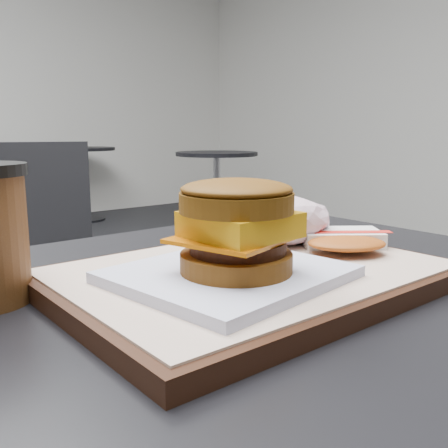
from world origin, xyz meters
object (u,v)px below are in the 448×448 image
Objects in this scene: serving_tray at (250,276)px; crumpled_wrapper at (283,220)px; customer_table at (230,447)px; neighbor_chair at (7,242)px; breakfast_sandwich at (235,238)px; hash_brown at (344,240)px.

crumpled_wrapper reaches higher than serving_tray.
customer_table is 0.91× the size of neighbor_chair.
breakfast_sandwich reaches higher than customer_table.
serving_tray is 1.60m from neighbor_chair.
serving_tray is 1.80× the size of breakfast_sandwich.
serving_tray is 0.07m from breakfast_sandwich.
crumpled_wrapper is 0.14× the size of neighbor_chair.
serving_tray is 0.43× the size of neighbor_chair.
hash_brown is at bearing -92.30° from neighbor_chair.
breakfast_sandwich is (-0.03, -0.04, 0.24)m from customer_table.
serving_tray is at bearing -97.08° from neighbor_chair.
hash_brown is (0.13, -0.01, 0.02)m from serving_tray.
breakfast_sandwich is at bearing -150.49° from crumpled_wrapper.
neighbor_chair is at bearing 82.92° from serving_tray.
neighbor_chair reaches higher than serving_tray.
crumpled_wrapper is (0.15, 0.08, -0.01)m from breakfast_sandwich.
hash_brown is 0.08m from crumpled_wrapper.
hash_brown is 1.07× the size of crumpled_wrapper.
breakfast_sandwich is at bearing -175.24° from hash_brown.
crumpled_wrapper reaches higher than hash_brown.
serving_tray is at bearing -151.68° from crumpled_wrapper.
breakfast_sandwich reaches higher than hash_brown.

